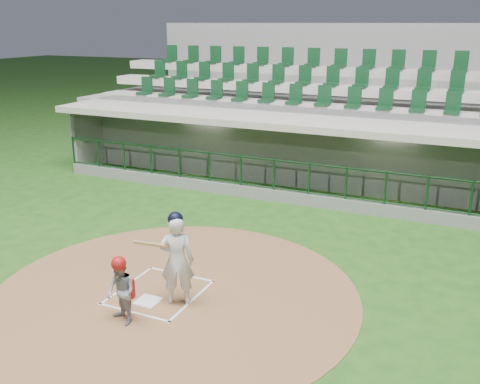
# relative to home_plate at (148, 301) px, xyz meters

# --- Properties ---
(ground) EXTENTS (120.00, 120.00, 0.00)m
(ground) POSITION_rel_home_plate_xyz_m (0.00, 0.70, -0.02)
(ground) COLOR #1E4814
(ground) RESTS_ON ground
(dirt_circle) EXTENTS (7.20, 7.20, 0.01)m
(dirt_circle) POSITION_rel_home_plate_xyz_m (0.30, 0.50, -0.02)
(dirt_circle) COLOR brown
(dirt_circle) RESTS_ON ground
(home_plate) EXTENTS (0.43, 0.43, 0.02)m
(home_plate) POSITION_rel_home_plate_xyz_m (0.00, 0.00, 0.00)
(home_plate) COLOR white
(home_plate) RESTS_ON dirt_circle
(batter_box_chalk) EXTENTS (1.55, 1.80, 0.01)m
(batter_box_chalk) POSITION_rel_home_plate_xyz_m (0.00, 0.40, -0.00)
(batter_box_chalk) COLOR white
(batter_box_chalk) RESTS_ON ground
(dugout_structure) EXTENTS (16.40, 3.70, 3.00)m
(dugout_structure) POSITION_rel_home_plate_xyz_m (0.05, 8.51, 0.95)
(dugout_structure) COLOR slate
(dugout_structure) RESTS_ON ground
(seating_deck) EXTENTS (17.00, 6.72, 5.15)m
(seating_deck) POSITION_rel_home_plate_xyz_m (0.00, 11.61, 1.40)
(seating_deck) COLOR gray
(seating_deck) RESTS_ON ground
(batter) EXTENTS (0.92, 0.96, 1.83)m
(batter) POSITION_rel_home_plate_xyz_m (0.55, 0.21, 0.90)
(batter) COLOR silver
(batter) RESTS_ON dirt_circle
(catcher) EXTENTS (0.71, 0.65, 1.26)m
(catcher) POSITION_rel_home_plate_xyz_m (0.01, -0.79, 0.61)
(catcher) COLOR gray
(catcher) RESTS_ON dirt_circle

